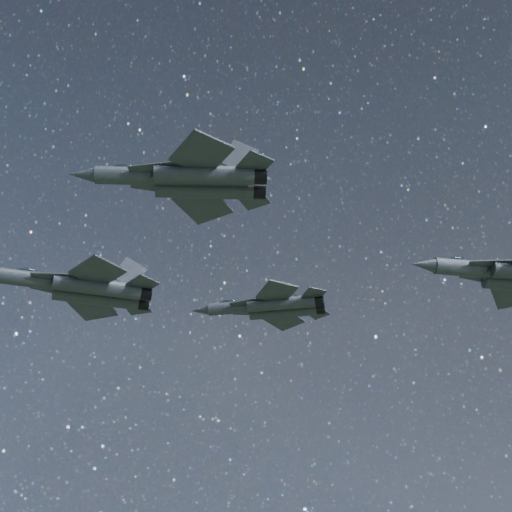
# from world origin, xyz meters

# --- Properties ---
(jet_lead) EXTENTS (17.48, 11.56, 4.46)m
(jet_lead) POSITION_xyz_m (-15.95, 2.95, 150.85)
(jet_lead) COLOR #2D3238
(jet_left) EXTENTS (15.70, 11.21, 4.01)m
(jet_left) POSITION_xyz_m (1.05, 16.10, 155.10)
(jet_left) COLOR #2D3238
(jet_right) EXTENTS (16.63, 11.48, 4.18)m
(jet_right) POSITION_xyz_m (-2.14, -12.26, 150.42)
(jet_right) COLOR #2D3238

